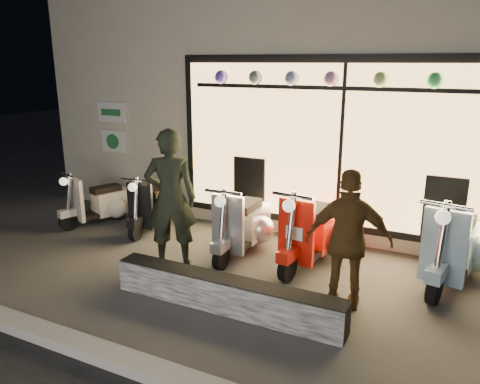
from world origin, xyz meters
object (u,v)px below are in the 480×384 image
object	(u,v)px
scooter_red	(314,231)
man	(171,199)
scooter_silver	(244,223)
graffiti_barrier	(226,294)
woman	(349,241)

from	to	relation	value
scooter_red	man	size ratio (longest dim) A/B	0.81
scooter_silver	man	world-z (taller)	man
scooter_silver	scooter_red	bearing A→B (deg)	4.24
graffiti_barrier	scooter_silver	xyz separation A→B (m)	(-0.59, 1.71, 0.23)
scooter_red	woman	world-z (taller)	woman
scooter_silver	woman	world-z (taller)	woman
graffiti_barrier	scooter_red	bearing A→B (deg)	75.55
graffiti_barrier	man	distance (m)	1.68
graffiti_barrier	scooter_red	world-z (taller)	scooter_red
graffiti_barrier	scooter_silver	bearing A→B (deg)	108.93
scooter_silver	man	bearing A→B (deg)	-127.80
graffiti_barrier	scooter_red	size ratio (longest dim) A/B	1.80
graffiti_barrier	scooter_silver	distance (m)	1.83
man	woman	bearing A→B (deg)	150.24
man	woman	world-z (taller)	man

